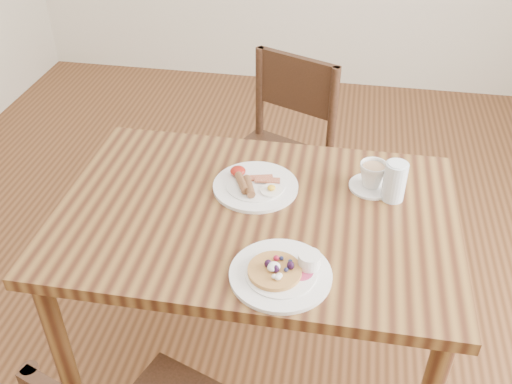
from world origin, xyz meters
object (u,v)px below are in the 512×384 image
at_px(dining_table, 256,236).
at_px(pancake_plate, 282,272).
at_px(breakfast_plate, 254,185).
at_px(water_glass, 395,181).
at_px(chair_far, 278,152).
at_px(teacup_saucer, 372,177).

distance_m(dining_table, pancake_plate, 0.30).
bearing_deg(breakfast_plate, pancake_plate, -69.11).
distance_m(pancake_plate, water_glass, 0.49).
bearing_deg(water_glass, dining_table, -161.40).
xyz_separation_m(chair_far, breakfast_plate, (0.01, -0.62, 0.27)).
xyz_separation_m(pancake_plate, teacup_saucer, (0.22, 0.44, 0.03)).
xyz_separation_m(dining_table, breakfast_plate, (-0.03, 0.11, 0.11)).
bearing_deg(chair_far, water_glass, 149.52).
bearing_deg(water_glass, teacup_saucer, 144.31).
height_order(pancake_plate, water_glass, water_glass).
height_order(dining_table, water_glass, water_glass).
distance_m(breakfast_plate, water_glass, 0.43).
bearing_deg(water_glass, breakfast_plate, -177.10).
distance_m(pancake_plate, teacup_saucer, 0.49).
height_order(dining_table, pancake_plate, pancake_plate).
xyz_separation_m(chair_far, teacup_saucer, (0.37, -0.55, 0.30)).
height_order(pancake_plate, breakfast_plate, pancake_plate).
relative_size(chair_far, breakfast_plate, 3.26).
bearing_deg(breakfast_plate, water_glass, 2.90).
relative_size(pancake_plate, teacup_saucer, 1.93).
distance_m(chair_far, water_glass, 0.81).
distance_m(breakfast_plate, teacup_saucer, 0.37).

